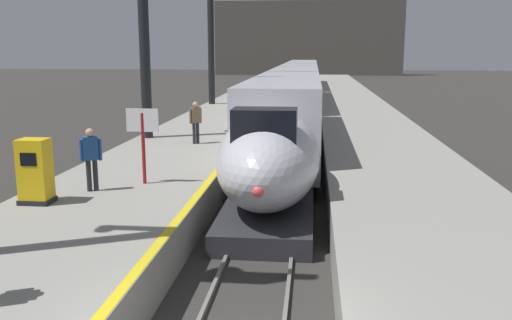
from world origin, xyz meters
TOP-DOWN VIEW (x-y plane):
  - platform_left at (-4.05, 24.75)m, footprint 4.80×110.00m
  - platform_right at (4.05, 24.75)m, footprint 4.80×110.00m
  - platform_left_safety_stripe at (-1.77, 24.75)m, footprint 0.20×107.80m
  - rail_main_left at (-0.75, 27.50)m, footprint 0.08×110.00m
  - rail_main_right at (0.75, 27.50)m, footprint 0.08×110.00m
  - highspeed_train_main at (0.00, 32.34)m, footprint 2.92×56.32m
  - station_column_far at (-5.90, 31.41)m, footprint 4.00×0.68m
  - passenger_mid_platform at (-3.49, 14.72)m, footprint 0.43×0.43m
  - passenger_far_waiting at (-4.65, 6.93)m, footprint 0.53×0.36m
  - ticket_machine_yellow at (-5.55, 5.63)m, footprint 0.76×0.62m
  - departure_info_board at (-3.53, 7.90)m, footprint 0.90×0.10m
  - terminus_back_wall at (0.00, 102.00)m, footprint 36.00×2.00m

SIDE VIEW (x-z plane):
  - rail_main_left at x=-0.75m, z-range 0.00..0.12m
  - rail_main_right at x=0.75m, z-range 0.00..0.12m
  - platform_left at x=-4.05m, z-range 0.00..1.05m
  - platform_right at x=4.05m, z-range 0.00..1.05m
  - platform_left_safety_stripe at x=-1.77m, z-range 1.05..1.06m
  - ticket_machine_yellow at x=-5.55m, z-range 0.99..2.59m
  - highspeed_train_main at x=0.00m, z-range 0.16..3.76m
  - passenger_mid_platform at x=-3.49m, z-range 1.19..2.88m
  - passenger_far_waiting at x=-4.65m, z-range 1.19..2.88m
  - departure_info_board at x=-3.53m, z-range 1.50..3.62m
  - terminus_back_wall at x=0.00m, z-range 0.00..14.00m
  - station_column_far at x=-5.90m, z-range 2.01..12.00m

